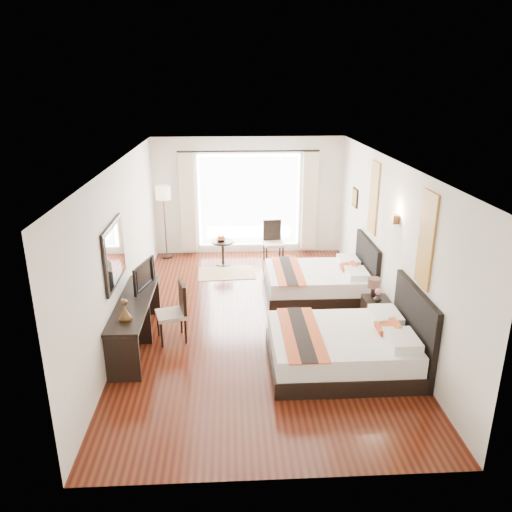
{
  "coord_description": "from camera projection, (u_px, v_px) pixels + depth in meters",
  "views": [
    {
      "loc": [
        -0.46,
        -7.95,
        4.03
      ],
      "look_at": [
        -0.02,
        0.18,
        1.15
      ],
      "focal_mm": 35.0,
      "sensor_mm": 36.0,
      "label": 1
    }
  ],
  "objects": [
    {
      "name": "floor_lamp",
      "position": [
        163.0,
        197.0,
        11.5
      ],
      "size": [
        0.35,
        0.35,
        1.73
      ],
      "color": "black",
      "rests_on": "floor"
    },
    {
      "name": "bronze_figurine",
      "position": [
        125.0,
        311.0,
        7.14
      ],
      "size": [
        0.22,
        0.22,
        0.29
      ],
      "primitive_type": null,
      "rotation": [
        0.0,
        0.0,
        0.14
      ],
      "color": "#4B341A",
      "rests_on": "console_desk"
    },
    {
      "name": "art_panel_near",
      "position": [
        426.0,
        240.0,
        6.84
      ],
      "size": [
        0.03,
        0.5,
        1.35
      ],
      "primitive_type": "cube",
      "color": "#883713",
      "rests_on": "wall_headboard"
    },
    {
      "name": "wall_sconce",
      "position": [
        395.0,
        219.0,
        8.0
      ],
      "size": [
        0.1,
        0.14,
        0.14
      ],
      "primitive_type": "cube",
      "color": "#4B341A",
      "rests_on": "wall_headboard"
    },
    {
      "name": "window_glass",
      "position": [
        249.0,
        201.0,
        11.93
      ],
      "size": [
        2.4,
        0.02,
        2.2
      ],
      "primitive_type": "cube",
      "color": "white",
      "rests_on": "wall_window"
    },
    {
      "name": "desk_chair",
      "position": [
        173.0,
        323.0,
        8.1
      ],
      "size": [
        0.56,
        0.56,
        0.98
      ],
      "rotation": [
        0.0,
        0.0,
        3.41
      ],
      "color": "#B4A78A",
      "rests_on": "floor"
    },
    {
      "name": "nightstand",
      "position": [
        376.0,
        313.0,
        8.54
      ],
      "size": [
        0.43,
        0.53,
        0.51
      ],
      "primitive_type": "cube",
      "color": "black",
      "rests_on": "floor"
    },
    {
      "name": "window_chair",
      "position": [
        273.0,
        250.0,
        11.59
      ],
      "size": [
        0.49,
        0.49,
        0.97
      ],
      "rotation": [
        0.0,
        0.0,
        -1.48
      ],
      "color": "#B4A78A",
      "rests_on": "floor"
    },
    {
      "name": "side_table",
      "position": [
        223.0,
        253.0,
        11.4
      ],
      "size": [
        0.5,
        0.5,
        0.58
      ],
      "primitive_type": "cylinder",
      "color": "black",
      "rests_on": "floor"
    },
    {
      "name": "wall_entry",
      "position": [
        280.0,
        365.0,
        4.86
      ],
      "size": [
        4.5,
        0.01,
        2.8
      ],
      "primitive_type": "cube",
      "color": "silver",
      "rests_on": "floor"
    },
    {
      "name": "vase",
      "position": [
        378.0,
        299.0,
        8.34
      ],
      "size": [
        0.15,
        0.15,
        0.14
      ],
      "primitive_type": "imported",
      "rotation": [
        0.0,
        0.0,
        0.16
      ],
      "color": "black",
      "rests_on": "nightstand"
    },
    {
      "name": "mirror_glass",
      "position": [
        116.0,
        253.0,
        7.54
      ],
      "size": [
        0.01,
        1.12,
        0.82
      ],
      "primitive_type": "cube",
      "color": "white",
      "rests_on": "mirror_frame"
    },
    {
      "name": "jute_rug",
      "position": [
        227.0,
        273.0,
        11.0
      ],
      "size": [
        1.27,
        0.89,
        0.01
      ],
      "primitive_type": "cube",
      "rotation": [
        0.0,
        0.0,
        0.04
      ],
      "color": "tan",
      "rests_on": "floor"
    },
    {
      "name": "wall_window",
      "position": [
        249.0,
        196.0,
        11.91
      ],
      "size": [
        4.5,
        0.01,
        2.8
      ],
      "primitive_type": "cube",
      "color": "silver",
      "rests_on": "floor"
    },
    {
      "name": "floor",
      "position": [
        258.0,
        320.0,
        8.85
      ],
      "size": [
        4.5,
        7.5,
        0.01
      ],
      "primitive_type": "cube",
      "color": "#390F0A",
      "rests_on": "ground"
    },
    {
      "name": "bed_near",
      "position": [
        347.0,
        347.0,
        7.34
      ],
      "size": [
        2.15,
        1.68,
        1.21
      ],
      "color": "black",
      "rests_on": "floor"
    },
    {
      "name": "table_lamp",
      "position": [
        374.0,
        284.0,
        8.51
      ],
      "size": [
        0.21,
        0.21,
        0.34
      ],
      "color": "black",
      "rests_on": "nightstand"
    },
    {
      "name": "mirror_frame",
      "position": [
        114.0,
        253.0,
        7.53
      ],
      "size": [
        0.04,
        1.25,
        0.95
      ],
      "primitive_type": "cube",
      "color": "black",
      "rests_on": "wall_desk"
    },
    {
      "name": "ceiling",
      "position": [
        258.0,
        162.0,
        7.92
      ],
      "size": [
        4.5,
        7.5,
        0.02
      ],
      "primitive_type": "cube",
      "color": "white",
      "rests_on": "wall_headboard"
    },
    {
      "name": "art_panel_far",
      "position": [
        374.0,
        198.0,
        9.3
      ],
      "size": [
        0.03,
        0.5,
        1.35
      ],
      "primitive_type": "cube",
      "color": "#883713",
      "rests_on": "wall_headboard"
    },
    {
      "name": "drape_left",
      "position": [
        188.0,
        203.0,
        11.77
      ],
      "size": [
        0.35,
        0.14,
        2.35
      ],
      "primitive_type": "cube",
      "color": "beige",
      "rests_on": "floor"
    },
    {
      "name": "wall_headboard",
      "position": [
        389.0,
        243.0,
        8.5
      ],
      "size": [
        0.01,
        7.5,
        2.8
      ],
      "primitive_type": "cube",
      "color": "silver",
      "rests_on": "floor"
    },
    {
      "name": "sheer_curtain",
      "position": [
        249.0,
        201.0,
        11.87
      ],
      "size": [
        2.3,
        0.02,
        2.1
      ],
      "primitive_type": "cube",
      "color": "white",
      "rests_on": "wall_window"
    },
    {
      "name": "fruit_bowl",
      "position": [
        221.0,
        240.0,
        11.3
      ],
      "size": [
        0.25,
        0.25,
        0.06
      ],
      "primitive_type": "imported",
      "rotation": [
        0.0,
        0.0,
        0.07
      ],
      "color": "#49361A",
      "rests_on": "side_table"
    },
    {
      "name": "television",
      "position": [
        140.0,
        275.0,
        8.26
      ],
      "size": [
        0.3,
        0.78,
        0.45
      ],
      "primitive_type": "imported",
      "rotation": [
        0.0,
        0.0,
        1.31
      ],
      "color": "black",
      "rests_on": "console_desk"
    },
    {
      "name": "console_desk",
      "position": [
        136.0,
        323.0,
        7.94
      ],
      "size": [
        0.5,
        2.2,
        0.76
      ],
      "primitive_type": "cube",
      "color": "black",
      "rests_on": "floor"
    },
    {
      "name": "drape_right",
      "position": [
        309.0,
        202.0,
        11.92
      ],
      "size": [
        0.35,
        0.14,
        2.35
      ],
      "primitive_type": "cube",
      "color": "beige",
      "rests_on": "floor"
    },
    {
      "name": "bed_far",
      "position": [
        320.0,
        281.0,
        9.81
      ],
      "size": [
        2.01,
        1.57,
        1.13
      ],
      "color": "black",
      "rests_on": "floor"
    },
    {
      "name": "wall_desk",
      "position": [
        123.0,
        248.0,
        8.27
      ],
      "size": [
        0.01,
        7.5,
        2.8
      ],
      "primitive_type": "cube",
      "color": "silver",
      "rests_on": "floor"
    }
  ]
}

